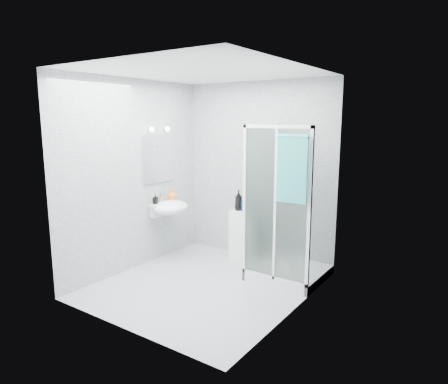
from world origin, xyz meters
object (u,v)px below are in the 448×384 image
Objects in this scene: wall_basin at (169,208)px; soap_dispenser_orange at (173,195)px; shower_enclosure at (281,245)px; shampoo_bottle_b at (245,203)px; hand_towel at (292,167)px; soap_dispenser_black at (155,199)px; storage_cabinet at (243,235)px; shampoo_bottle_a at (239,200)px.

soap_dispenser_orange is (-0.08, 0.17, 0.16)m from wall_basin.
shower_enclosure is 0.90m from shampoo_bottle_b.
soap_dispenser_black is at bearing -178.18° from hand_towel.
shampoo_bottle_b is (-1.04, 0.70, -0.66)m from hand_towel.
soap_dispenser_orange reaches higher than storage_cabinet.
wall_basin is 1.16m from storage_cabinet.
shampoo_bottle_a is at bearing 162.05° from shower_enclosure.
shampoo_bottle_a is at bearing -165.79° from shampoo_bottle_b.
shampoo_bottle_b is at bearing 33.52° from wall_basin.
hand_towel reaches higher than soap_dispenser_black.
shower_enclosure is at bearing -21.06° from storage_cabinet.
shampoo_bottle_a reaches higher than shampoo_bottle_b.
wall_basin is 0.24m from soap_dispenser_orange.
shampoo_bottle_a is (-0.06, -0.02, 0.53)m from storage_cabinet.
hand_towel is at bearing -33.03° from storage_cabinet.
shower_enclosure reaches higher than hand_towel.
shower_enclosure is 3.57× the size of wall_basin.
storage_cabinet is 5.23× the size of soap_dispenser_black.
soap_dispenser_black is (-0.95, -0.74, 0.03)m from shampoo_bottle_a.
shower_enclosure is at bearing -21.87° from shampoo_bottle_b.
shower_enclosure is at bearing 127.53° from hand_towel.
shampoo_bottle_a is at bearing 35.43° from wall_basin.
wall_basin is 0.74× the size of storage_cabinet.
storage_cabinet is at bearing 159.17° from shower_enclosure.
shower_enclosure is 0.82m from storage_cabinet.
storage_cabinet is (-0.77, 0.29, -0.07)m from shower_enclosure.
shampoo_bottle_a is 1.28× the size of shampoo_bottle_b.
soap_dispenser_black is (-1.05, -0.76, 0.07)m from shampoo_bottle_b.
shower_enclosure is 11.06× the size of soap_dispenser_orange.
soap_dispenser_black reaches higher than storage_cabinet.
shower_enclosure reaches higher than wall_basin.
storage_cabinet is at bearing 19.04° from shampoo_bottle_a.
soap_dispenser_orange is (-1.73, -0.15, 0.51)m from shower_enclosure.
storage_cabinet is at bearing -175.64° from shampoo_bottle_b.
soap_dispenser_black is at bearing -97.98° from soap_dispenser_orange.
wall_basin is (-1.66, -0.32, 0.35)m from shower_enclosure.
soap_dispenser_black reaches higher than shampoo_bottle_b.
wall_basin is 3.90× the size of soap_dispenser_black.
hand_towel is (1.96, -0.09, 0.73)m from wall_basin.
hand_towel is at bearing -52.47° from shower_enclosure.
wall_basin is 1.88× the size of shampoo_bottle_a.
storage_cabinet is 0.53m from shampoo_bottle_a.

